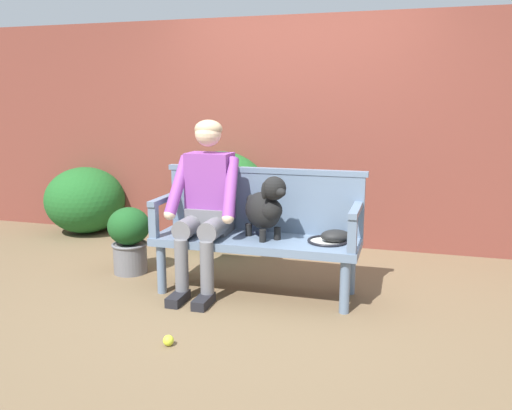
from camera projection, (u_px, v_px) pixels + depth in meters
name	position (u px, v px, depth m)	size (l,w,h in m)	color
ground_plane	(256.00, 293.00, 4.03)	(40.00, 40.00, 0.00)	brown
brick_garden_fence	(301.00, 132.00, 5.34)	(8.00, 0.30, 2.26)	brown
hedge_bush_far_right	(85.00, 200.00, 5.80)	(0.87, 0.86, 0.73)	#1E5B23
hedge_bush_mid_right	(221.00, 198.00, 5.31)	(1.00, 0.93, 0.95)	#1E5B23
garden_bench	(256.00, 245.00, 3.95)	(1.55, 0.51, 0.44)	slate
bench_backrest	(264.00, 199.00, 4.10)	(1.59, 0.06, 0.50)	slate
bench_armrest_left_end	(161.00, 208.00, 4.02)	(0.06, 0.51, 0.28)	slate
bench_armrest_right_end	(355.00, 220.00, 3.62)	(0.06, 0.51, 0.28)	slate
person_seated	(206.00, 199.00, 3.98)	(0.56, 0.65, 1.31)	black
dog_on_bench	(266.00, 207.00, 3.86)	(0.43, 0.42, 0.48)	black
tennis_racket	(329.00, 240.00, 3.84)	(0.34, 0.58, 0.03)	black
baseball_glove	(336.00, 236.00, 3.81)	(0.22, 0.17, 0.09)	black
tennis_ball	(168.00, 340.00, 3.16)	(0.07, 0.07, 0.07)	#CCDB33
potted_plant	(129.00, 237.00, 4.45)	(0.35, 0.35, 0.57)	slate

